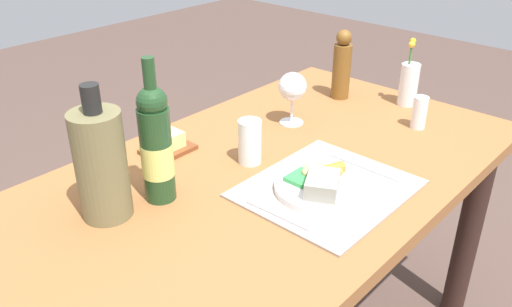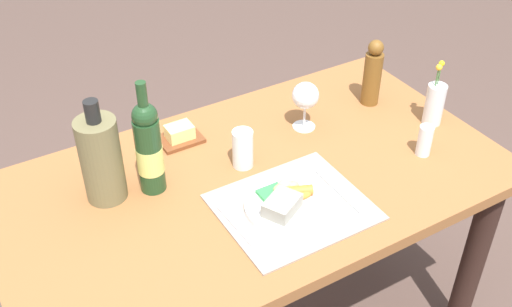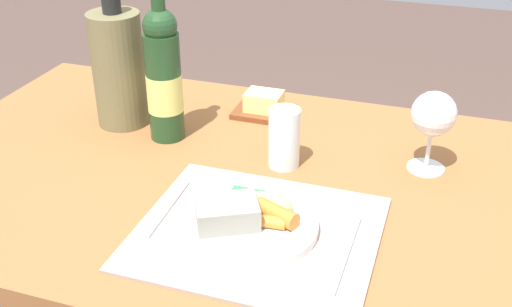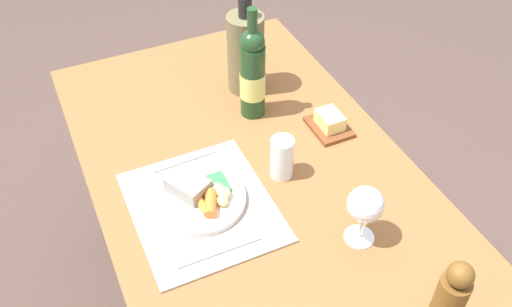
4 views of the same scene
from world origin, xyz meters
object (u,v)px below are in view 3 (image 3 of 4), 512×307
dining_table (273,231)px  wine_bottle (164,76)px  dinner_plate (247,219)px  wine_glass (434,116)px  cooler_bottle (118,68)px  water_tumbler (284,141)px  knife (343,252)px  fork (166,208)px  butter_dish (264,106)px

dining_table → wine_bottle: bearing=158.7°
dining_table → dinner_plate: dinner_plate is taller
wine_bottle → wine_glass: wine_bottle is taller
dining_table → wine_glass: size_ratio=9.09×
dining_table → dinner_plate: 0.21m
wine_glass → cooler_bottle: bearing=-179.9°
dining_table → water_tumbler: size_ratio=12.23×
dinner_plate → knife: bearing=-5.8°
dining_table → dinner_plate: size_ratio=6.28×
dining_table → cooler_bottle: (-0.39, 0.14, 0.24)m
water_tumbler → wine_glass: (0.26, 0.07, 0.06)m
water_tumbler → wine_glass: wine_glass is taller
fork → knife: same height
water_tumbler → wine_glass: size_ratio=0.74×
knife → butter_dish: bearing=121.7°
butter_dish → wine_glass: 0.40m
dining_table → water_tumbler: water_tumbler is taller
dinner_plate → fork: 0.15m
knife → dining_table: bearing=133.5°
cooler_bottle → water_tumbler: bearing=-10.4°
fork → wine_bottle: bearing=112.8°
fork → water_tumbler: bearing=54.2°
dining_table → butter_dish: bearing=111.5°
wine_bottle → wine_glass: 0.53m
fork → wine_glass: wine_glass is taller
fork → wine_bottle: 0.31m
cooler_bottle → wine_glass: bearing=0.1°
knife → water_tumbler: bearing=124.9°
fork → water_tumbler: (0.14, 0.22, 0.04)m
knife → butter_dish: 0.52m
wine_bottle → wine_glass: (0.53, 0.03, -0.02)m
wine_glass → water_tumbler: bearing=-164.7°
dining_table → knife: size_ratio=7.12×
fork → water_tumbler: size_ratio=1.45×
dinner_plate → butter_dish: dinner_plate is taller
dining_table → butter_dish: (-0.11, 0.27, 0.13)m
knife → water_tumbler: 0.30m
dinner_plate → cooler_bottle: cooler_bottle is taller
dinner_plate → wine_bottle: wine_bottle is taller
dinner_plate → cooler_bottle: 0.50m
dinner_plate → water_tumbler: (-0.00, 0.23, 0.03)m
butter_dish → knife: bearing=-58.7°
dinner_plate → water_tumbler: size_ratio=1.95×
dining_table → cooler_bottle: cooler_bottle is taller
knife → cooler_bottle: cooler_bottle is taller
dining_table → fork: bearing=-133.5°
dining_table → butter_dish: 0.32m
dining_table → wine_bottle: 0.38m
knife → wine_glass: size_ratio=1.28×
dinner_plate → knife: (0.16, -0.02, -0.01)m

